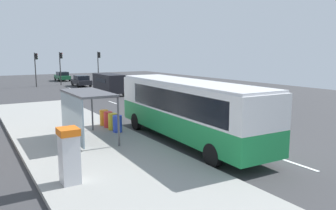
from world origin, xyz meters
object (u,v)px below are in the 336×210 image
object	(u,v)px
recycling_bin_red	(108,120)
bus_shelter	(82,104)
traffic_light_median	(61,63)
ticket_machine	(69,155)
recycling_bin_yellow	(113,122)
sedan_near	(81,81)
recycling_bin_orange	(104,118)
traffic_light_near_side	(99,63)
traffic_light_far_side	(36,64)
bus	(187,107)
recycling_bin_blue	(117,124)
sedan_far	(62,76)
white_van	(109,83)

from	to	relation	value
recycling_bin_red	bus_shelter	size ratio (longest dim) A/B	0.24
traffic_light_median	ticket_machine	bearing A→B (deg)	-103.43
recycling_bin_yellow	traffic_light_median	bearing A→B (deg)	81.44
sedan_near	recycling_bin_orange	xyz separation A→B (m)	(-6.50, -25.95, -0.14)
ticket_machine	bus_shelter	xyz separation A→B (m)	(2.07, 5.20, 0.93)
traffic_light_near_side	recycling_bin_yellow	bearing A→B (deg)	-108.51
recycling_bin_orange	traffic_light_far_side	xyz separation A→B (m)	(1.10, 28.37, 2.45)
bus	traffic_light_far_side	world-z (taller)	traffic_light_far_side
ticket_machine	traffic_light_near_side	distance (m)	38.32
recycling_bin_blue	recycling_bin_red	world-z (taller)	same
sedan_far	bus	bearing A→B (deg)	-95.49
bus	white_van	world-z (taller)	bus
traffic_light_far_side	sedan_near	bearing A→B (deg)	-24.18
sedan_near	traffic_light_median	size ratio (longest dim) A/B	0.93
sedan_near	recycling_bin_yellow	bearing A→B (deg)	-103.37
recycling_bin_blue	recycling_bin_red	distance (m)	1.40
sedan_far	ticket_machine	size ratio (longest dim) A/B	2.29
recycling_bin_blue	recycling_bin_yellow	world-z (taller)	same
traffic_light_far_side	white_van	bearing A→B (deg)	-68.00
recycling_bin_orange	traffic_light_median	distance (m)	29.64
sedan_far	ticket_machine	distance (m)	45.73
traffic_light_far_side	recycling_bin_orange	bearing A→B (deg)	-92.23
bus	recycling_bin_blue	distance (m)	4.27
ticket_machine	recycling_bin_orange	xyz separation A→B (m)	(4.28, 8.04, -0.52)
traffic_light_far_side	ticket_machine	bearing A→B (deg)	-98.41
bus	sedan_near	world-z (taller)	bus
sedan_near	ticket_machine	xyz separation A→B (m)	(-10.78, -33.99, 0.38)
recycling_bin_orange	bus_shelter	distance (m)	3.88
recycling_bin_red	bus_shelter	world-z (taller)	bus_shelter
recycling_bin_blue	recycling_bin_yellow	xyz separation A→B (m)	(0.00, 0.70, 0.00)
sedan_far	recycling_bin_blue	bearing A→B (deg)	-99.58
traffic_light_near_side	bus_shelter	bearing A→B (deg)	-111.39
recycling_bin_blue	traffic_light_near_side	world-z (taller)	traffic_light_near_side
recycling_bin_red	bus_shelter	xyz separation A→B (m)	(-2.21, -2.14, 1.44)
bus	sedan_near	bearing A→B (deg)	82.70
sedan_near	traffic_light_far_side	bearing A→B (deg)	155.82
ticket_machine	recycling_bin_blue	bearing A→B (deg)	54.22
ticket_machine	bus_shelter	world-z (taller)	bus_shelter
recycling_bin_yellow	traffic_light_near_side	size ratio (longest dim) A/B	0.20
white_van	sedan_near	world-z (taller)	white_van
white_van	recycling_bin_orange	xyz separation A→B (m)	(-6.40, -15.26, -0.69)
bus	white_van	xyz separation A→B (m)	(3.91, 20.62, -0.50)
sedan_far	recycling_bin_blue	xyz separation A→B (m)	(-6.50, -38.49, -0.14)
recycling_bin_red	traffic_light_near_side	world-z (taller)	traffic_light_near_side
recycling_bin_blue	traffic_light_median	distance (m)	31.71
bus	white_van	size ratio (longest dim) A/B	2.13
bus	ticket_machine	bearing A→B (deg)	-158.38
ticket_machine	bus	bearing A→B (deg)	21.62
white_van	recycling_bin_yellow	xyz separation A→B (m)	(-6.40, -16.66, -0.69)
recycling_bin_orange	sedan_far	bearing A→B (deg)	79.88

